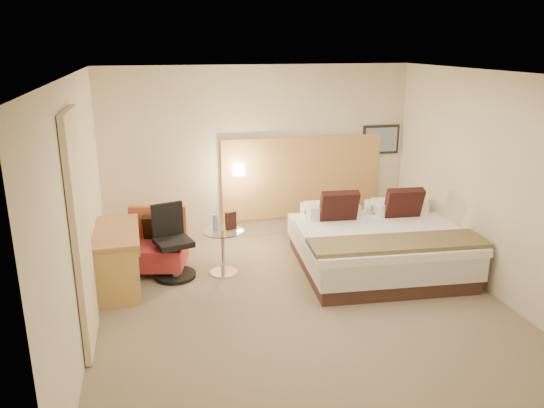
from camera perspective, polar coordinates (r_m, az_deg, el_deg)
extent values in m
cube|color=#776650|center=(6.43, 3.33, -11.11)|extent=(4.80, 5.00, 0.02)
cube|color=white|center=(5.68, 3.81, 13.88)|extent=(4.80, 5.00, 0.02)
cube|color=beige|center=(8.27, -1.42, 5.40)|extent=(4.80, 0.02, 2.70)
cube|color=beige|center=(3.74, 14.75, -10.09)|extent=(4.80, 0.02, 2.70)
cube|color=beige|center=(5.73, -20.23, -0.99)|extent=(0.02, 5.00, 2.70)
cube|color=beige|center=(6.97, 22.91, 1.83)|extent=(0.02, 5.00, 2.70)
cube|color=tan|center=(8.49, 3.29, 2.91)|extent=(2.60, 0.04, 1.30)
cube|color=black|center=(8.84, 11.62, 6.81)|extent=(0.62, 0.03, 0.47)
cube|color=gray|center=(8.83, 11.68, 6.79)|extent=(0.54, 0.01, 0.39)
cylinder|color=white|center=(8.17, -3.69, 3.78)|extent=(0.02, 0.12, 0.02)
cube|color=#FFEDC6|center=(8.11, -3.62, 3.69)|extent=(0.15, 0.15, 0.15)
cube|color=beige|center=(5.52, -19.87, -3.02)|extent=(0.06, 0.90, 2.42)
cylinder|color=#95BFE6|center=(7.06, -6.11, -1.98)|extent=(0.09, 0.09, 0.22)
cube|color=#371A16|center=(7.08, -4.45, -1.79)|extent=(0.15, 0.10, 0.24)
cube|color=#39231C|center=(7.57, 11.08, -6.02)|extent=(2.19, 2.19, 0.19)
cube|color=silver|center=(7.48, 11.19, -4.23)|extent=(2.26, 2.26, 0.32)
cube|color=white|center=(7.14, 12.08, -3.50)|extent=(2.28, 1.67, 0.11)
cube|color=white|center=(7.94, 5.96, -0.77)|extent=(0.77, 0.45, 0.19)
cube|color=white|center=(8.26, 12.77, -0.42)|extent=(0.77, 0.45, 0.19)
cube|color=white|center=(7.66, 6.50, -0.64)|extent=(0.77, 0.45, 0.19)
cube|color=white|center=(7.98, 13.53, -0.28)|extent=(0.77, 0.45, 0.19)
cube|color=black|center=(7.45, 7.19, -0.50)|extent=(0.55, 0.32, 0.54)
cube|color=black|center=(7.76, 13.94, -0.16)|extent=(0.55, 0.32, 0.54)
cube|color=#C07C27|center=(6.75, 13.38, -4.10)|extent=(2.25, 0.74, 0.05)
cube|color=tan|center=(7.34, -15.19, -7.45)|extent=(0.10, 0.10, 0.10)
cube|color=tan|center=(7.21, -10.24, -7.58)|extent=(0.10, 0.10, 0.10)
cube|color=#A96D4F|center=(7.84, -14.19, -5.77)|extent=(0.10, 0.10, 0.10)
cube|color=#9B6449|center=(7.71, -9.56, -5.86)|extent=(0.10, 0.10, 0.10)
cube|color=#B93139|center=(7.44, -12.40, -5.24)|extent=(0.93, 0.86, 0.30)
cube|color=#B0522F|center=(7.58, -12.14, -1.83)|extent=(0.80, 0.29, 0.45)
cube|color=black|center=(7.50, -12.27, -2.61)|extent=(0.41, 0.27, 0.39)
cylinder|color=white|center=(7.32, -5.21, -7.30)|extent=(0.49, 0.49, 0.02)
cylinder|color=#BABBC0|center=(7.20, -5.28, -5.13)|extent=(0.06, 0.06, 0.58)
cylinder|color=silver|center=(7.09, -5.34, -2.89)|extent=(0.72, 0.72, 0.01)
cube|color=#AE7644|center=(6.90, -16.52, -2.86)|extent=(0.61, 1.26, 0.04)
cube|color=tan|center=(6.50, -16.31, -7.77)|extent=(0.52, 0.06, 0.73)
cube|color=#BC7B49|center=(7.57, -16.22, -4.17)|extent=(0.52, 0.06, 0.73)
cube|color=#A68E41|center=(6.92, -16.04, -3.47)|extent=(0.50, 1.17, 0.10)
cylinder|color=black|center=(7.27, -10.36, -7.52)|extent=(0.68, 0.68, 0.04)
cylinder|color=black|center=(7.18, -10.46, -5.82)|extent=(0.08, 0.08, 0.42)
cube|color=black|center=(7.09, -10.56, -4.08)|extent=(0.55, 0.55, 0.07)
cube|color=black|center=(7.18, -11.20, -1.59)|extent=(0.42, 0.17, 0.45)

